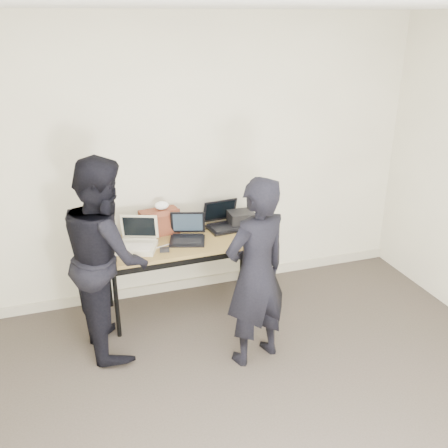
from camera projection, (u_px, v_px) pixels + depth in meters
name	position (u px, v px, depth m)	size (l,w,h in m)	color
room	(297.00, 265.00, 2.80)	(4.60, 4.60, 2.80)	#3F3730
desk	(184.00, 246.00, 4.64)	(1.51, 0.68, 0.72)	olive
laptop_beige	(137.00, 242.00, 4.46)	(0.43, 0.43, 0.27)	beige
laptop_center	(188.00, 234.00, 4.62)	(0.40, 0.39, 0.25)	black
laptop_right	(224.00, 221.00, 4.89)	(0.38, 0.37, 0.26)	black
leather_satchel	(159.00, 221.00, 4.71)	(0.38, 0.22, 0.25)	maroon
tissue	(162.00, 205.00, 4.67)	(0.13, 0.10, 0.08)	white
equipment_box	(241.00, 218.00, 4.94)	(0.24, 0.20, 0.14)	black
power_brick	(165.00, 250.00, 4.40)	(0.08, 0.05, 0.03)	black
cables	(182.00, 239.00, 4.64)	(1.15, 0.36, 0.01)	black
person_typist	(256.00, 273.00, 3.89)	(0.57, 0.38, 1.58)	black
person_observer	(106.00, 256.00, 4.06)	(0.81, 0.63, 1.68)	black
baseboard	(196.00, 282.00, 5.26)	(4.50, 0.03, 0.10)	#BAB29A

